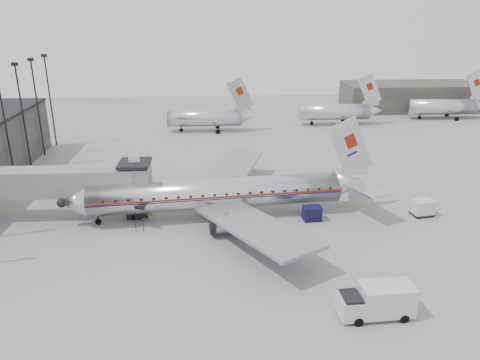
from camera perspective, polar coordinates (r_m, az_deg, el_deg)
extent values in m
plane|color=slate|center=(50.79, -2.81, -5.86)|extent=(160.00, 160.00, 0.00)
cube|color=#33312F|center=(116.40, 19.97, 9.56)|extent=(30.00, 12.00, 6.00)
cube|color=gold|center=(56.32, 0.20, -3.09)|extent=(60.00, 0.15, 0.01)
cube|color=slate|center=(56.84, -25.69, -0.32)|extent=(12.00, 2.80, 3.00)
cube|color=slate|center=(54.00, -16.85, -0.16)|extent=(8.00, 3.00, 3.10)
cube|color=slate|center=(53.55, -12.60, 0.07)|extent=(3.20, 3.60, 3.20)
cube|color=black|center=(52.93, -12.76, 2.00)|extent=(3.40, 3.80, 0.30)
cube|color=white|center=(52.78, -12.80, 2.52)|extent=(1.20, 0.15, 0.80)
cylinder|color=black|center=(54.28, -12.74, -2.95)|extent=(0.56, 0.56, 2.80)
cube|color=black|center=(54.70, -12.66, -3.96)|extent=(1.60, 2.20, 0.70)
cylinder|color=black|center=(53.82, -12.82, -4.45)|extent=(0.30, 0.60, 0.60)
cylinder|color=black|center=(55.62, -12.50, -3.59)|extent=(0.30, 0.60, 0.60)
cube|color=black|center=(51.99, -11.95, -3.84)|extent=(0.90, 3.20, 2.90)
cylinder|color=black|center=(69.07, -26.63, 5.72)|extent=(0.24, 0.24, 15.00)
cylinder|color=black|center=(74.47, -24.91, 6.92)|extent=(0.24, 0.24, 15.00)
cube|color=black|center=(73.33, -25.79, 12.61)|extent=(0.90, 0.25, 0.50)
cylinder|color=black|center=(79.95, -23.41, 7.95)|extent=(0.24, 0.24, 15.00)
cube|color=black|center=(78.90, -24.18, 13.26)|extent=(0.90, 0.25, 0.50)
cylinder|color=black|center=(85.51, -22.10, 8.84)|extent=(0.24, 0.24, 15.00)
cube|color=black|center=(84.52, -22.78, 13.81)|extent=(0.90, 0.25, 0.50)
cylinder|color=silver|center=(89.81, -4.35, 7.56)|extent=(14.00, 3.20, 3.20)
cube|color=silver|center=(89.05, 0.02, 10.39)|extent=(5.17, 0.26, 6.52)
cylinder|color=black|center=(90.51, -7.18, 6.19)|extent=(0.24, 0.24, 1.00)
cylinder|color=silver|center=(96.72, 11.44, 8.14)|extent=(14.00, 3.20, 3.20)
cube|color=silver|center=(97.84, 15.55, 10.57)|extent=(5.17, 0.26, 6.52)
cylinder|color=black|center=(96.16, 8.73, 6.95)|extent=(0.24, 0.24, 1.00)
cylinder|color=silver|center=(108.77, 23.39, 8.21)|extent=(14.00, 3.20, 3.20)
cube|color=silver|center=(111.25, 26.90, 10.25)|extent=(5.17, 0.26, 6.52)
cylinder|color=black|center=(107.27, 21.06, 7.22)|extent=(0.24, 0.24, 1.00)
cylinder|color=silver|center=(52.39, -2.89, -1.66)|extent=(28.22, 6.43, 3.45)
cone|color=silver|center=(53.12, -19.65, -2.56)|extent=(3.15, 3.73, 3.45)
cone|color=silver|center=(56.03, 13.25, -0.29)|extent=(4.06, 3.66, 3.28)
cube|color=maroon|center=(52.30, -2.89, -1.42)|extent=(28.23, 6.48, 0.17)
cube|color=#130A5B|center=(52.38, -2.89, -1.64)|extent=(28.23, 6.48, 0.09)
cube|color=silver|center=(54.59, 13.34, 3.91)|extent=(5.73, 0.89, 7.18)
cube|color=gray|center=(60.62, -1.16, 1.20)|extent=(9.47, 15.79, 1.11)
cube|color=gray|center=(45.29, 1.88, -5.71)|extent=(11.94, 15.50, 1.11)
cylinder|color=gray|center=(57.46, -2.95, -1.17)|extent=(3.37, 2.29, 1.96)
cylinder|color=gray|center=(48.61, -1.66, -5.33)|extent=(3.37, 2.29, 1.96)
cylinder|color=black|center=(53.58, -16.92, -4.61)|extent=(0.19, 0.19, 1.21)
cylinder|color=black|center=(55.65, -1.22, -2.67)|extent=(0.24, 0.24, 1.31)
cylinder|color=black|center=(55.74, -1.22, -2.89)|extent=(0.96, 0.42, 0.93)
cylinder|color=black|center=(51.26, -0.46, -4.76)|extent=(0.24, 0.24, 1.31)
cylinder|color=black|center=(51.36, -0.46, -5.00)|extent=(0.96, 0.42, 0.93)
cube|color=#B8B8BA|center=(38.45, 17.39, -13.65)|extent=(4.15, 2.48, 2.34)
cube|color=#B8B8BA|center=(37.73, 13.31, -14.75)|extent=(1.91, 2.23, 1.56)
cube|color=black|center=(37.36, 13.40, -13.91)|extent=(1.45, 1.98, 0.67)
cylinder|color=black|center=(37.49, 14.25, -16.42)|extent=(0.73, 0.32, 0.71)
cylinder|color=black|center=(39.00, 13.21, -14.71)|extent=(0.73, 0.32, 0.71)
cylinder|color=black|center=(38.80, 19.38, -15.63)|extent=(0.73, 0.32, 0.71)
cylinder|color=black|center=(40.26, 18.14, -14.03)|extent=(0.73, 0.32, 0.71)
cube|color=black|center=(52.82, 8.77, -3.89)|extent=(2.08, 1.63, 1.38)
cube|color=black|center=(53.12, 8.73, -4.62)|extent=(2.19, 1.73, 0.12)
cylinder|color=black|center=(52.42, 8.07, -4.99)|extent=(0.30, 0.14, 0.30)
cylinder|color=black|center=(52.85, 9.73, -4.88)|extent=(0.30, 0.14, 0.30)
cylinder|color=black|center=(53.46, 7.74, -4.46)|extent=(0.30, 0.14, 0.30)
cylinder|color=black|center=(53.87, 9.37, -4.35)|extent=(0.30, 0.14, 0.30)
cube|color=#BBBBBD|center=(57.18, 21.39, -3.05)|extent=(2.46, 1.98, 1.57)
cube|color=black|center=(57.50, 21.28, -3.82)|extent=(2.58, 2.11, 0.13)
cylinder|color=black|center=(56.54, 20.85, -4.24)|extent=(0.35, 0.18, 0.34)
cylinder|color=black|center=(57.48, 22.38, -4.05)|extent=(0.35, 0.18, 0.34)
cylinder|color=black|center=(57.58, 20.17, -3.70)|extent=(0.35, 0.18, 0.34)
cylinder|color=black|center=(58.50, 21.68, -3.52)|extent=(0.35, 0.18, 0.34)
imported|color=#C4D519|center=(53.70, -10.97, -3.76)|extent=(0.63, 0.45, 1.62)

